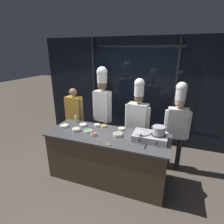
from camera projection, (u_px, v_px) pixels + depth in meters
ground_plane at (108, 176)px, 3.48m from camera, size 24.00×24.00×0.00m
window_wall_back at (132, 92)px, 4.58m from camera, size 5.03×0.09×2.70m
demo_counter at (107, 156)px, 3.32m from camera, size 2.23×0.82×0.92m
portable_stove at (150, 137)px, 2.96m from camera, size 0.57×0.38×0.13m
frying_pan at (143, 131)px, 2.97m from camera, size 0.29×0.49×0.04m
stock_pot at (159, 130)px, 2.87m from camera, size 0.23×0.21×0.14m
squeeze_bottle_oil at (76, 118)px, 3.71m from camera, size 0.06×0.06×0.17m
prep_bowl_chicken at (76, 129)px, 3.30m from camera, size 0.15×0.15×0.05m
prep_bowl_noodles at (64, 126)px, 3.47m from camera, size 0.16×0.16×0.05m
prep_bowl_carrots at (104, 126)px, 3.47m from camera, size 0.12×0.12×0.04m
prep_bowl_mushrooms at (118, 134)px, 3.11m from camera, size 0.17×0.17×0.06m
prep_bowl_scallions at (88, 131)px, 3.25m from camera, size 0.15×0.15×0.04m
prep_bowl_chili_flakes at (94, 134)px, 3.12m from camera, size 0.10×0.10×0.05m
prep_bowl_bean_sprouts at (83, 125)px, 3.52m from camera, size 0.15×0.15×0.04m
prep_bowl_onion at (97, 125)px, 3.50m from camera, size 0.12×0.12×0.05m
prep_bowl_ginger at (122, 129)px, 3.36m from camera, size 0.13×0.13×0.03m
serving_spoon_slotted at (107, 144)px, 2.84m from camera, size 0.24×0.10×0.02m
person_guest at (75, 114)px, 4.15m from camera, size 0.49×0.22×1.56m
chef_head at (102, 103)px, 3.88m from camera, size 0.48×0.26×2.06m
chef_sous at (138, 117)px, 3.61m from camera, size 0.53×0.26×1.86m
chef_line at (177, 121)px, 3.35m from camera, size 0.48×0.23×1.84m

